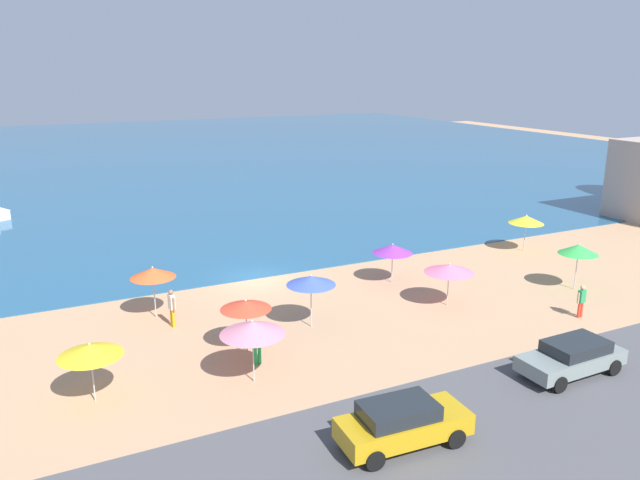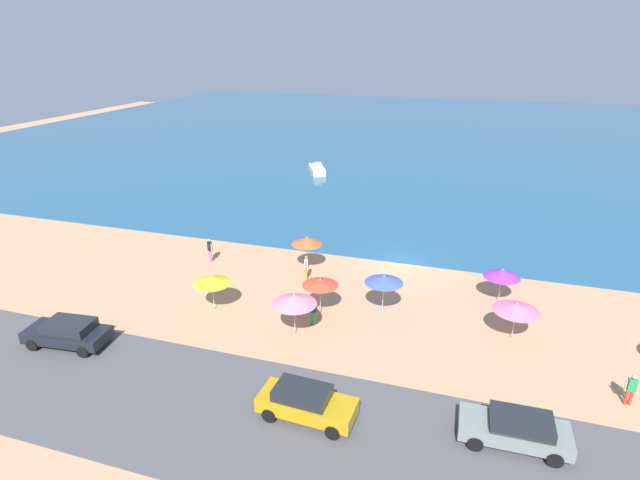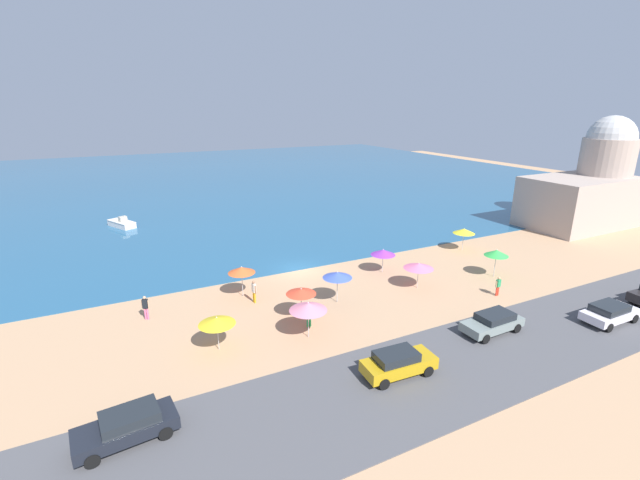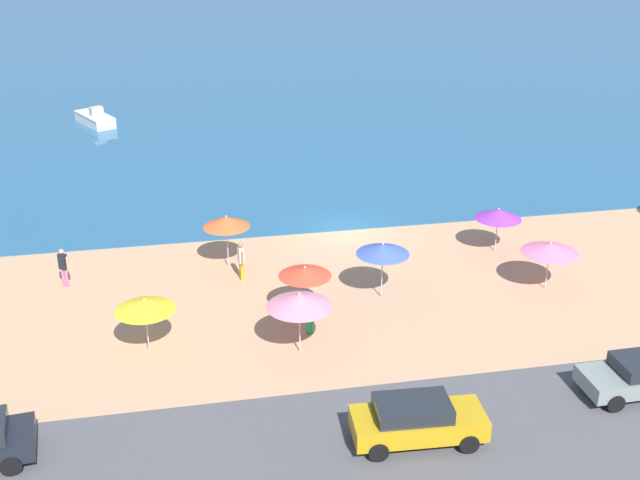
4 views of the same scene
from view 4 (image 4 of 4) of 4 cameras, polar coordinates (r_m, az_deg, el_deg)
ground_plane at (r=41.38m, az=1.75°, el=0.67°), size 160.00×160.00×0.00m
sea at (r=93.91m, az=-5.81°, el=13.70°), size 150.00×110.00×0.05m
coastal_road at (r=26.44m, az=10.56°, el=-14.46°), size 80.00×8.00×0.06m
beach_umbrella_0 at (r=33.88m, az=4.49°, el=-0.66°), size 2.27×2.27×2.53m
beach_umbrella_1 at (r=30.62m, az=-12.35°, el=-4.53°), size 2.29×2.29×2.27m
beach_umbrella_2 at (r=36.03m, az=16.04°, el=-0.56°), size 2.48×2.48×2.23m
beach_umbrella_3 at (r=32.23m, az=-1.08°, el=-2.27°), size 2.15×2.15×2.33m
beach_umbrella_4 at (r=29.77m, az=-1.48°, el=-4.32°), size 2.48×2.48×2.53m
beach_umbrella_7 at (r=39.26m, az=12.57°, el=1.82°), size 2.23×2.23×2.24m
beach_umbrella_8 at (r=36.81m, az=-6.68°, el=1.29°), size 2.15×2.15×2.56m
bather_0 at (r=36.94m, az=-17.79°, el=-1.75°), size 0.49×0.38×1.81m
bather_2 at (r=35.96m, az=-5.64°, el=-1.36°), size 0.29×0.56×1.81m
bather_3 at (r=31.52m, az=-0.72°, el=-5.10°), size 0.57×0.22×1.79m
parked_car_4 at (r=26.05m, az=6.90°, el=-12.59°), size 4.30×1.97×1.50m
skiff_nearshore at (r=62.66m, az=-15.72°, el=8.32°), size 3.26×4.60×1.40m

